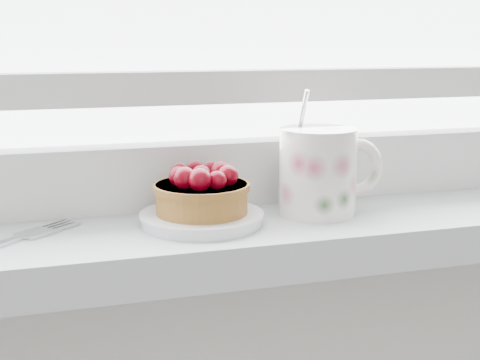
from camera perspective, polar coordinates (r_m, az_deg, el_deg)
name	(u,v)px	position (r m, az deg, el deg)	size (l,w,h in m)	color
saucer	(202,218)	(0.67, -3.27, -3.29)	(0.12, 0.12, 0.01)	white
raspberry_tart	(202,191)	(0.66, -3.30, -0.99)	(0.10, 0.10, 0.05)	brown
floral_mug	(320,170)	(0.70, 6.87, 0.89)	(0.12, 0.08, 0.13)	white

